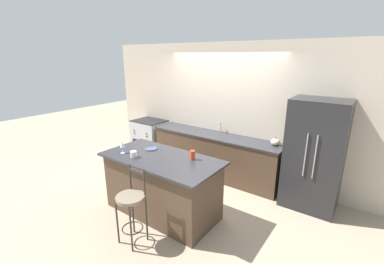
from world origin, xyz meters
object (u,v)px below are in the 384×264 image
bar_stool_near (131,204)px  coffee_mug (134,154)px  refrigerator (314,155)px  tumbler_cup (193,155)px  wine_glass (122,144)px  dinner_plate (151,149)px  pumpkin_decoration (275,142)px  oven_range (150,138)px

bar_stool_near → coffee_mug: bar_stool_near is taller
refrigerator → tumbler_cup: bearing=-135.4°
wine_glass → dinner_plate: bearing=59.2°
dinner_plate → coffee_mug: bearing=-84.4°
bar_stool_near → pumpkin_decoration: bearing=67.3°
bar_stool_near → coffee_mug: 0.82m
dinner_plate → coffee_mug: coffee_mug is taller
oven_range → tumbler_cup: bearing=-31.3°
bar_stool_near → wine_glass: (-0.76, 0.52, 0.53)m
dinner_plate → pumpkin_decoration: size_ratio=1.34×
refrigerator → dinner_plate: size_ratio=8.46×
wine_glass → coffee_mug: (0.28, -0.01, -0.10)m
refrigerator → bar_stool_near: size_ratio=1.71×
refrigerator → oven_range: bearing=179.7°
coffee_mug → tumbler_cup: (0.78, 0.45, 0.02)m
oven_range → dinner_plate: size_ratio=4.31×
wine_glass → tumbler_cup: (1.06, 0.44, -0.07)m
refrigerator → dinner_plate: refrigerator is taller
oven_range → bar_stool_near: 3.13m
oven_range → tumbler_cup: (2.33, -1.41, 0.56)m
refrigerator → coffee_mug: size_ratio=14.12×
dinner_plate → tumbler_cup: bearing=3.0°
wine_glass → tumbler_cup: 1.15m
tumbler_cup → pumpkin_decoration: size_ratio=0.90×
wine_glass → bar_stool_near: bearing=-34.5°
wine_glass → coffee_mug: size_ratio=1.61×
bar_stool_near → tumbler_cup: (0.30, 0.96, 0.45)m
refrigerator → tumbler_cup: 1.99m
oven_range → dinner_plate: (1.51, -1.46, 0.50)m
refrigerator → dinner_plate: bearing=-147.3°
refrigerator → pumpkin_decoration: (-0.68, 0.12, 0.05)m
refrigerator → dinner_plate: 2.66m
oven_range → coffee_mug: 2.48m
oven_range → tumbler_cup: size_ratio=6.44×
pumpkin_decoration → refrigerator: bearing=-9.7°
oven_range → dinner_plate: 2.15m
dinner_plate → coffee_mug: 0.41m
oven_range → coffee_mug: bearing=-50.4°
dinner_plate → wine_glass: 0.48m
tumbler_cup → dinner_plate: bearing=-177.0°
bar_stool_near → tumbler_cup: tumbler_cup is taller
bar_stool_near → coffee_mug: bearing=133.6°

